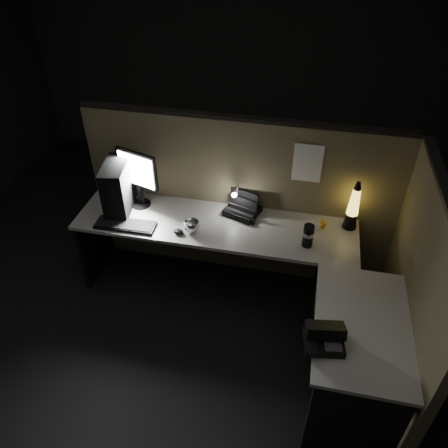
% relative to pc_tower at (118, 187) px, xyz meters
% --- Properties ---
extents(floor, '(6.00, 6.00, 0.00)m').
position_rel_pc_tower_xyz_m(floor, '(0.98, -0.64, -0.94)').
color(floor, black).
rests_on(floor, ground).
extents(room_shell, '(6.00, 6.00, 6.00)m').
position_rel_pc_tower_xyz_m(room_shell, '(0.98, -0.64, 0.68)').
color(room_shell, silver).
rests_on(room_shell, ground).
extents(partition_back, '(2.66, 0.06, 1.50)m').
position_rel_pc_tower_xyz_m(partition_back, '(0.98, 0.29, -0.19)').
color(partition_back, brown).
rests_on(partition_back, ground).
extents(partition_right, '(0.06, 1.66, 1.50)m').
position_rel_pc_tower_xyz_m(partition_right, '(2.31, -0.54, -0.19)').
color(partition_right, brown).
rests_on(partition_right, ground).
extents(desk, '(2.60, 1.60, 0.73)m').
position_rel_pc_tower_xyz_m(desk, '(1.16, -0.38, -0.36)').
color(desk, beige).
rests_on(desk, ground).
extents(pc_tower, '(0.25, 0.43, 0.43)m').
position_rel_pc_tower_xyz_m(pc_tower, '(0.00, 0.00, 0.00)').
color(pc_tower, black).
rests_on(pc_tower, desk).
extents(monitor, '(0.38, 0.17, 0.50)m').
position_rel_pc_tower_xyz_m(monitor, '(0.14, 0.10, 0.09)').
color(monitor, black).
rests_on(monitor, desk).
extents(keyboard, '(0.50, 0.18, 0.02)m').
position_rel_pc_tower_xyz_m(keyboard, '(0.13, -0.23, -0.20)').
color(keyboard, black).
rests_on(keyboard, desk).
extents(mouse, '(0.11, 0.09, 0.03)m').
position_rel_pc_tower_xyz_m(mouse, '(0.58, -0.22, -0.20)').
color(mouse, black).
rests_on(mouse, desk).
extents(clip_lamp, '(0.04, 0.17, 0.22)m').
position_rel_pc_tower_xyz_m(clip_lamp, '(0.95, 0.18, -0.09)').
color(clip_lamp, silver).
rests_on(clip_lamp, desk).
extents(organizer, '(0.32, 0.30, 0.20)m').
position_rel_pc_tower_xyz_m(organizer, '(1.02, 0.16, -0.17)').
color(organizer, black).
rests_on(organizer, desk).
extents(lava_lamp, '(0.11, 0.11, 0.42)m').
position_rel_pc_tower_xyz_m(lava_lamp, '(1.90, 0.15, -0.04)').
color(lava_lamp, black).
rests_on(lava_lamp, desk).
extents(travel_mug, '(0.08, 0.08, 0.19)m').
position_rel_pc_tower_xyz_m(travel_mug, '(1.58, -0.15, -0.12)').
color(travel_mug, black).
rests_on(travel_mug, desk).
extents(steel_mug, '(0.14, 0.14, 0.10)m').
position_rel_pc_tower_xyz_m(steel_mug, '(0.67, -0.17, -0.17)').
color(steel_mug, '#B0B0B7').
rests_on(steel_mug, desk).
extents(figurine, '(0.06, 0.06, 0.06)m').
position_rel_pc_tower_xyz_m(figurine, '(1.68, 0.09, -0.16)').
color(figurine, orange).
rests_on(figurine, desk).
extents(pinned_paper, '(0.23, 0.00, 0.32)m').
position_rel_pc_tower_xyz_m(pinned_paper, '(1.50, 0.26, 0.26)').
color(pinned_paper, white).
rests_on(pinned_paper, partition_back).
extents(desk_phone, '(0.26, 0.26, 0.14)m').
position_rel_pc_tower_xyz_m(desk_phone, '(1.73, -1.04, -0.16)').
color(desk_phone, black).
rests_on(desk_phone, desk).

